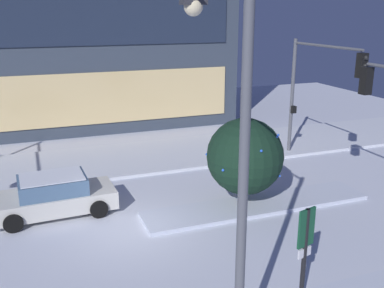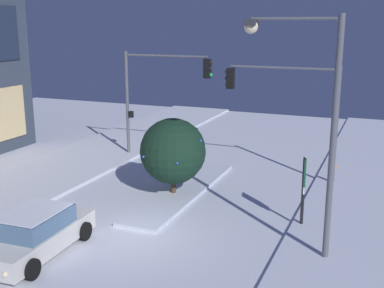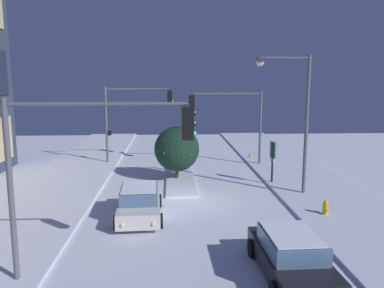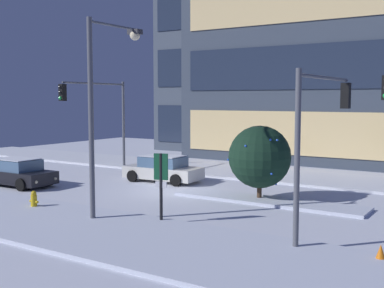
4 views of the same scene
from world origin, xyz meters
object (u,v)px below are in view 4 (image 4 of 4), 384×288
traffic_light_corner_far_left (99,107)px  parking_info_sign (161,179)px  traffic_light_corner_near_right (322,119)px  fire_hydrant (34,200)px  car_near (16,173)px  construction_cone (381,254)px  decorated_tree_median (260,157)px  car_far (163,169)px  street_lamp_arched (105,90)px

traffic_light_corner_far_left → parking_info_sign: 14.61m
traffic_light_corner_near_right → fire_hydrant: (-11.48, -2.85, -3.62)m
car_near → fire_hydrant: bearing=-32.9°
parking_info_sign → construction_cone: (7.99, -0.28, -1.43)m
traffic_light_corner_far_left → construction_cone: traffic_light_corner_far_left is taller
car_near → traffic_light_corner_near_right: (16.96, -0.52, 3.30)m
parking_info_sign → decorated_tree_median: (1.32, 5.89, 0.34)m
fire_hydrant → parking_info_sign: parking_info_sign is taller
car_far → construction_cone: 15.76m
traffic_light_corner_near_right → construction_cone: bearing=-130.4°
street_lamp_arched → construction_cone: size_ratio=14.06×
car_near → fire_hydrant: car_near is taller
traffic_light_corner_near_right → street_lamp_arched: street_lamp_arched is taller
traffic_light_corner_near_right → street_lamp_arched: bearing=105.7°
car_far → street_lamp_arched: (3.16, -8.14, 4.33)m
parking_info_sign → decorated_tree_median: 6.05m
street_lamp_arched → car_far: bearing=21.0°
traffic_light_corner_near_right → parking_info_sign: size_ratio=2.11×
parking_info_sign → construction_cone: size_ratio=4.85×
fire_hydrant → traffic_light_corner_far_left: bearing=118.9°
car_near → traffic_light_corner_far_left: size_ratio=0.79×
car_far → street_lamp_arched: 9.74m
car_far → parking_info_sign: 9.59m
traffic_light_corner_far_left → construction_cone: bearing=64.9°
street_lamp_arched → fire_hydrant: (-3.58, -0.64, -4.65)m
traffic_light_corner_far_left → decorated_tree_median: (12.71, -2.90, -2.16)m
street_lamp_arched → parking_info_sign: size_ratio=2.90×
street_lamp_arched → decorated_tree_median: bearing=-30.9°
construction_cone → car_near: bearing=172.3°
car_near → traffic_light_corner_far_left: traffic_light_corner_far_left is taller
car_near → parking_info_sign: bearing=-12.9°
traffic_light_corner_near_right → decorated_tree_median: size_ratio=1.61×
car_far → traffic_light_corner_near_right: bearing=149.4°
car_near → traffic_light_corner_near_right: 17.28m
street_lamp_arched → traffic_light_corner_near_right: bearing=-74.6°
street_lamp_arched → decorated_tree_median: size_ratio=2.22×
parking_info_sign → traffic_light_corner_far_left: bearing=36.5°
car_near → construction_cone: car_near is taller
traffic_light_corner_far_left → decorated_tree_median: size_ratio=1.69×
car_far → traffic_light_corner_near_right: traffic_light_corner_near_right is taller
traffic_light_corner_near_right → construction_cone: 4.96m
car_far → fire_hydrant: 8.79m
decorated_tree_median → construction_cone: 9.26m
decorated_tree_median → car_near: bearing=-164.5°
parking_info_sign → traffic_light_corner_near_right: bearing=-87.4°
parking_info_sign → car_far: bearing=19.8°
car_far → fire_hydrant: size_ratio=5.69×
car_near → decorated_tree_median: size_ratio=1.34×
traffic_light_corner_near_right → street_lamp_arched: (-7.90, -2.22, 1.03)m
traffic_light_corner_far_left → street_lamp_arched: street_lamp_arched is taller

